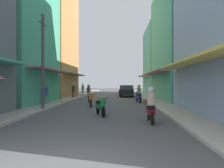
{
  "coord_description": "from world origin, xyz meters",
  "views": [
    {
      "loc": [
        1.15,
        -4.73,
        1.74
      ],
      "look_at": [
        0.28,
        18.51,
        1.62
      ],
      "focal_mm": 37.52,
      "sensor_mm": 36.0,
      "label": 1
    }
  ],
  "objects_px": {
    "motorbike_blue": "(139,95)",
    "pedestrian_far": "(46,95)",
    "utility_pole": "(43,61)",
    "pedestrian_midway": "(73,90)",
    "street_sign_no_entry": "(61,83)",
    "motorbike_maroon": "(150,106)",
    "motorbike_silver": "(89,94)",
    "motorbike_green": "(101,106)",
    "parked_car": "(127,91)",
    "pedestrian_foreground": "(77,91)",
    "pedestrian_crossing": "(83,90)",
    "motorbike_orange": "(91,99)"
  },
  "relations": [
    {
      "from": "motorbike_blue",
      "to": "pedestrian_far",
      "type": "distance_m",
      "value": 7.84
    },
    {
      "from": "pedestrian_far",
      "to": "utility_pole",
      "type": "xyz_separation_m",
      "value": [
        0.94,
        -3.46,
        2.29
      ]
    },
    {
      "from": "motorbike_blue",
      "to": "pedestrian_midway",
      "type": "xyz_separation_m",
      "value": [
        -6.77,
        4.8,
        0.27
      ]
    },
    {
      "from": "pedestrian_midway",
      "to": "street_sign_no_entry",
      "type": "relative_size",
      "value": 0.65
    },
    {
      "from": "motorbike_maroon",
      "to": "motorbike_silver",
      "type": "bearing_deg",
      "value": 111.16
    },
    {
      "from": "motorbike_silver",
      "to": "motorbike_green",
      "type": "bearing_deg",
      "value": -78.12
    },
    {
      "from": "parked_car",
      "to": "utility_pole",
      "type": "xyz_separation_m",
      "value": [
        -5.68,
        -14.81,
        2.36
      ]
    },
    {
      "from": "motorbike_green",
      "to": "pedestrian_far",
      "type": "relative_size",
      "value": 1.07
    },
    {
      "from": "motorbike_silver",
      "to": "motorbike_maroon",
      "type": "distance_m",
      "value": 11.73
    },
    {
      "from": "pedestrian_foreground",
      "to": "street_sign_no_entry",
      "type": "distance_m",
      "value": 8.84
    },
    {
      "from": "motorbike_silver",
      "to": "street_sign_no_entry",
      "type": "distance_m",
      "value": 3.31
    },
    {
      "from": "pedestrian_crossing",
      "to": "street_sign_no_entry",
      "type": "bearing_deg",
      "value": -89.16
    },
    {
      "from": "motorbike_green",
      "to": "parked_car",
      "type": "bearing_deg",
      "value": 83.89
    },
    {
      "from": "parked_car",
      "to": "pedestrian_far",
      "type": "xyz_separation_m",
      "value": [
        -6.63,
        -11.35,
        0.07
      ]
    },
    {
      "from": "street_sign_no_entry",
      "to": "parked_car",
      "type": "bearing_deg",
      "value": 62.43
    },
    {
      "from": "pedestrian_crossing",
      "to": "pedestrian_midway",
      "type": "bearing_deg",
      "value": -92.49
    },
    {
      "from": "motorbike_orange",
      "to": "motorbike_green",
      "type": "height_order",
      "value": "same"
    },
    {
      "from": "motorbike_green",
      "to": "pedestrian_crossing",
      "type": "relative_size",
      "value": 1.06
    },
    {
      "from": "pedestrian_crossing",
      "to": "street_sign_no_entry",
      "type": "distance_m",
      "value": 11.89
    },
    {
      "from": "motorbike_blue",
      "to": "motorbike_silver",
      "type": "bearing_deg",
      "value": 171.99
    },
    {
      "from": "motorbike_green",
      "to": "utility_pole",
      "type": "bearing_deg",
      "value": 149.51
    },
    {
      "from": "pedestrian_midway",
      "to": "pedestrian_far",
      "type": "height_order",
      "value": "pedestrian_midway"
    },
    {
      "from": "pedestrian_crossing",
      "to": "utility_pole",
      "type": "height_order",
      "value": "utility_pole"
    },
    {
      "from": "motorbike_silver",
      "to": "pedestrian_far",
      "type": "bearing_deg",
      "value": -132.46
    },
    {
      "from": "motorbike_blue",
      "to": "street_sign_no_entry",
      "type": "xyz_separation_m",
      "value": [
        -6.37,
        -1.9,
        1.01
      ]
    },
    {
      "from": "motorbike_silver",
      "to": "pedestrian_midway",
      "type": "height_order",
      "value": "pedestrian_midway"
    },
    {
      "from": "motorbike_green",
      "to": "motorbike_maroon",
      "type": "bearing_deg",
      "value": -40.51
    },
    {
      "from": "motorbike_silver",
      "to": "parked_car",
      "type": "relative_size",
      "value": 0.43
    },
    {
      "from": "motorbike_green",
      "to": "motorbike_blue",
      "type": "xyz_separation_m",
      "value": [
        2.62,
        8.29,
        0.2
      ]
    },
    {
      "from": "motorbike_blue",
      "to": "pedestrian_foreground",
      "type": "bearing_deg",
      "value": 134.61
    },
    {
      "from": "motorbike_green",
      "to": "street_sign_no_entry",
      "type": "height_order",
      "value": "street_sign_no_entry"
    },
    {
      "from": "motorbike_orange",
      "to": "motorbike_maroon",
      "type": "xyz_separation_m",
      "value": [
        3.52,
        -7.02,
        0.2
      ]
    },
    {
      "from": "motorbike_green",
      "to": "pedestrian_foreground",
      "type": "distance_m",
      "value": 15.74
    },
    {
      "from": "pedestrian_midway",
      "to": "pedestrian_foreground",
      "type": "distance_m",
      "value": 2.09
    },
    {
      "from": "motorbike_silver",
      "to": "pedestrian_foreground",
      "type": "xyz_separation_m",
      "value": [
        -2.29,
        6.25,
        0.09
      ]
    },
    {
      "from": "parked_car",
      "to": "utility_pole",
      "type": "height_order",
      "value": "utility_pole"
    },
    {
      "from": "motorbike_blue",
      "to": "pedestrian_far",
      "type": "xyz_separation_m",
      "value": [
        -7.41,
        -2.56,
        0.11
      ]
    },
    {
      "from": "motorbike_blue",
      "to": "parked_car",
      "type": "relative_size",
      "value": 0.43
    },
    {
      "from": "pedestrian_midway",
      "to": "motorbike_green",
      "type": "bearing_deg",
      "value": -72.41
    },
    {
      "from": "motorbike_blue",
      "to": "motorbike_maroon",
      "type": "bearing_deg",
      "value": -91.44
    },
    {
      "from": "pedestrian_midway",
      "to": "utility_pole",
      "type": "bearing_deg",
      "value": -88.43
    },
    {
      "from": "parked_car",
      "to": "motorbike_silver",
      "type": "bearing_deg",
      "value": -114.43
    },
    {
      "from": "motorbike_maroon",
      "to": "utility_pole",
      "type": "relative_size",
      "value": 0.3
    },
    {
      "from": "motorbike_maroon",
      "to": "street_sign_no_entry",
      "type": "distance_m",
      "value": 10.44
    },
    {
      "from": "motorbike_green",
      "to": "pedestrian_midway",
      "type": "height_order",
      "value": "pedestrian_midway"
    },
    {
      "from": "utility_pole",
      "to": "motorbike_blue",
      "type": "bearing_deg",
      "value": 42.94
    },
    {
      "from": "pedestrian_foreground",
      "to": "parked_car",
      "type": "bearing_deg",
      "value": 17.65
    },
    {
      "from": "parked_car",
      "to": "pedestrian_foreground",
      "type": "relative_size",
      "value": 2.64
    },
    {
      "from": "motorbike_maroon",
      "to": "pedestrian_far",
      "type": "xyz_separation_m",
      "value": [
        -7.16,
        7.75,
        0.11
      ]
    },
    {
      "from": "pedestrian_crossing",
      "to": "pedestrian_foreground",
      "type": "relative_size",
      "value": 1.03
    }
  ]
}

